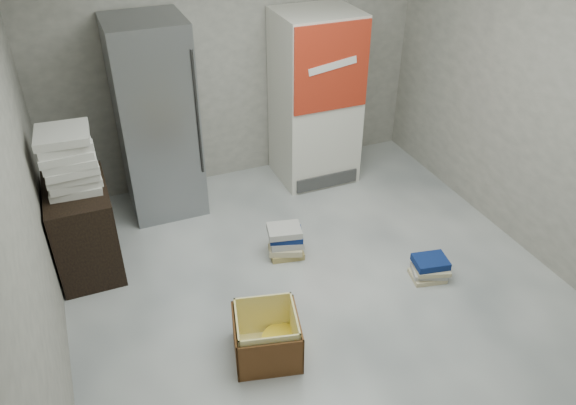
# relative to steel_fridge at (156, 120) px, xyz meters

# --- Properties ---
(ground) EXTENTS (5.00, 5.00, 0.00)m
(ground) POSITION_rel_steel_fridge_xyz_m (0.90, -2.13, -0.95)
(ground) COLOR silver
(ground) RESTS_ON ground
(room_shell) EXTENTS (4.04, 5.04, 2.82)m
(room_shell) POSITION_rel_steel_fridge_xyz_m (0.90, -2.13, 0.85)
(room_shell) COLOR #AAA599
(room_shell) RESTS_ON ground
(steel_fridge) EXTENTS (0.70, 0.72, 1.90)m
(steel_fridge) POSITION_rel_steel_fridge_xyz_m (0.00, 0.00, 0.00)
(steel_fridge) COLOR #929599
(steel_fridge) RESTS_ON ground
(coke_cooler) EXTENTS (0.80, 0.73, 1.80)m
(coke_cooler) POSITION_rel_steel_fridge_xyz_m (1.65, -0.01, -0.05)
(coke_cooler) COLOR silver
(coke_cooler) RESTS_ON ground
(wood_shelf) EXTENTS (0.50, 0.80, 0.80)m
(wood_shelf) POSITION_rel_steel_fridge_xyz_m (-0.83, -0.73, -0.55)
(wood_shelf) COLOR black
(wood_shelf) RESTS_ON ground
(supply_box_stack) EXTENTS (0.44, 0.45, 0.52)m
(supply_box_stack) POSITION_rel_steel_fridge_xyz_m (-0.82, -0.73, 0.11)
(supply_box_stack) COLOR silver
(supply_box_stack) RESTS_ON wood_shelf
(phonebook_stack_main) EXTENTS (0.36, 0.33, 0.30)m
(phonebook_stack_main) POSITION_rel_steel_fridge_xyz_m (0.82, -1.24, -0.80)
(phonebook_stack_main) COLOR tan
(phonebook_stack_main) RESTS_ON ground
(phonebook_stack_side) EXTENTS (0.35, 0.32, 0.19)m
(phonebook_stack_side) POSITION_rel_steel_fridge_xyz_m (1.85, -1.99, -0.85)
(phonebook_stack_side) COLOR #C8B88D
(phonebook_stack_side) RESTS_ON ground
(cardboard_box) EXTENTS (0.56, 0.56, 0.38)m
(cardboard_box) POSITION_rel_steel_fridge_xyz_m (0.26, -2.27, -0.79)
(cardboard_box) COLOR gold
(cardboard_box) RESTS_ON ground
(bucket_lid) EXTENTS (0.30, 0.30, 0.08)m
(bucket_lid) POSITION_rel_steel_fridge_xyz_m (0.39, -2.24, -0.91)
(bucket_lid) COLOR yellow
(bucket_lid) RESTS_ON ground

